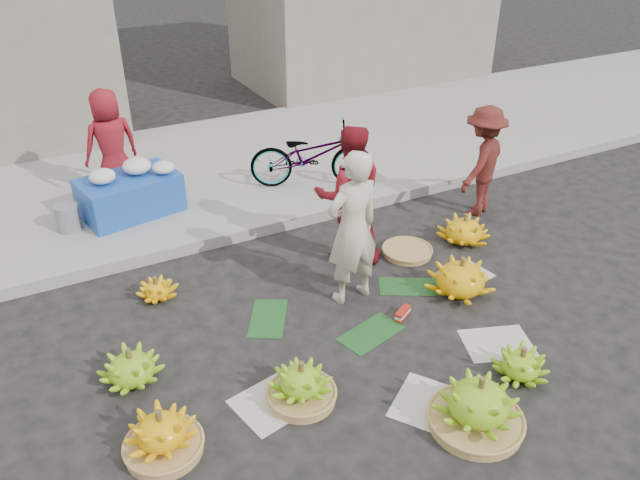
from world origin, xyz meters
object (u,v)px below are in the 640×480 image
vendor_cream (353,228)px  flower_table (130,192)px  bicycle (312,155)px  banana_bunch_0 (162,435)px  banana_bunch_4 (461,277)px

vendor_cream → flower_table: size_ratio=1.27×
bicycle → banana_bunch_0: bearing=162.7°
banana_bunch_4 → flower_table: flower_table is taller
vendor_cream → banana_bunch_0: bearing=20.8°
banana_bunch_0 → flower_table: 4.02m
banana_bunch_0 → bicycle: bearing=49.0°
banana_bunch_4 → vendor_cream: (-1.08, 0.48, 0.64)m
banana_bunch_0 → bicycle: size_ratio=0.40×
banana_bunch_4 → flower_table: 4.28m
banana_bunch_4 → flower_table: size_ratio=0.71×
flower_table → bicycle: 2.48m
banana_bunch_0 → bicycle: (3.15, 3.62, 0.39)m
banana_bunch_0 → bicycle: bicycle is taller
vendor_cream → bicycle: vendor_cream is taller
vendor_cream → bicycle: (0.81, 2.49, -0.27)m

